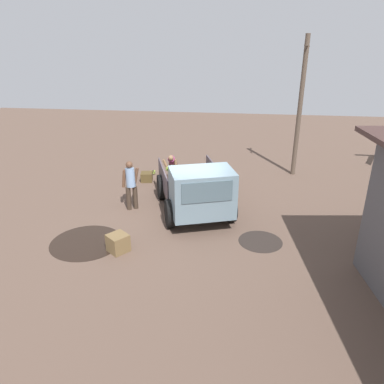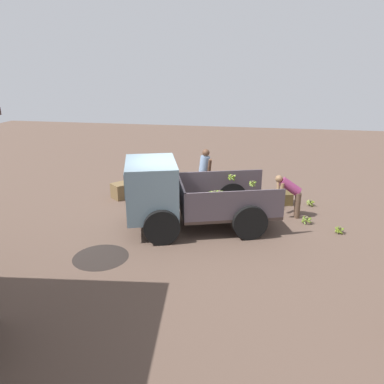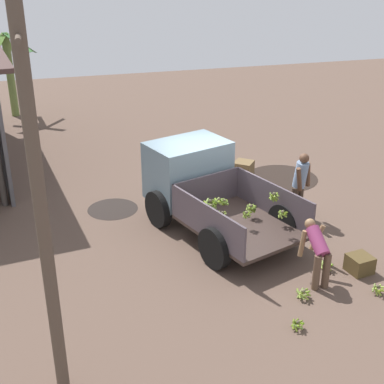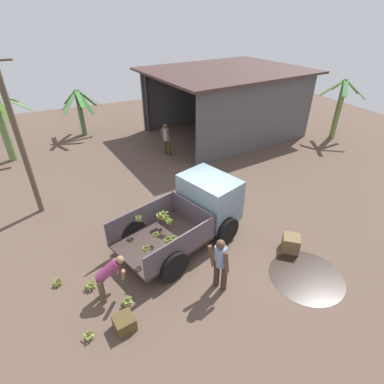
# 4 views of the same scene
# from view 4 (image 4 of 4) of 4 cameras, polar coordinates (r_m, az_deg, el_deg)

# --- Properties ---
(ground) EXTENTS (36.00, 36.00, 0.00)m
(ground) POSITION_cam_4_polar(r_m,az_deg,el_deg) (10.10, 1.71, -8.96)
(ground) COLOR brown
(mud_patch_0) EXTENTS (2.11, 2.11, 0.01)m
(mud_patch_0) POSITION_cam_4_polar(r_m,az_deg,el_deg) (9.51, 20.94, -14.81)
(mud_patch_0) COLOR black
(mud_patch_0) RESTS_ON ground
(mud_patch_1) EXTENTS (1.31, 1.31, 0.01)m
(mud_patch_1) POSITION_cam_4_polar(r_m,az_deg,el_deg) (12.30, 2.19, -0.61)
(mud_patch_1) COLOR black
(mud_patch_1) RESTS_ON ground
(cargo_truck) EXTENTS (4.44, 3.13, 1.90)m
(cargo_truck) POSITION_cam_4_polar(r_m,az_deg,el_deg) (9.83, 1.45, -2.82)
(cargo_truck) COLOR #382A25
(cargo_truck) RESTS_ON ground
(warehouse_shed) EXTENTS (9.33, 7.80, 3.67)m
(warehouse_shed) POSITION_cam_4_polar(r_m,az_deg,el_deg) (18.41, 7.71, 19.14)
(warehouse_shed) COLOR #524F52
(warehouse_shed) RESTS_ON ground
(utility_pole) EXTENTS (0.98, 0.19, 5.73)m
(utility_pole) POSITION_cam_4_polar(r_m,az_deg,el_deg) (11.52, -30.13, 8.91)
(utility_pole) COLOR brown
(utility_pole) RESTS_ON ground
(banana_palm_1) EXTENTS (2.40, 2.40, 2.66)m
(banana_palm_1) POSITION_cam_4_polar(r_m,az_deg,el_deg) (19.05, -20.45, 14.32)
(banana_palm_1) COLOR #4E6740
(banana_palm_1) RESTS_ON ground
(banana_palm_2) EXTENTS (2.45, 2.44, 3.30)m
(banana_palm_2) POSITION_cam_4_polar(r_m,az_deg,el_deg) (17.14, -32.35, 10.49)
(banana_palm_2) COLOR #638449
(banana_palm_2) RESTS_ON ground
(banana_palm_3) EXTENTS (2.24, 2.07, 3.30)m
(banana_palm_3) POSITION_cam_4_polar(r_m,az_deg,el_deg) (19.36, 26.17, 14.16)
(banana_palm_3) COLOR olive
(banana_palm_3) RESTS_ON ground
(person_foreground_visitor) EXTENTS (0.55, 0.60, 1.73)m
(person_foreground_visitor) POSITION_cam_4_polar(r_m,az_deg,el_deg) (8.00, 5.44, -13.16)
(person_foreground_visitor) COLOR #3B2D23
(person_foreground_visitor) RESTS_ON ground
(person_worker_loading) EXTENTS (0.78, 0.63, 1.26)m
(person_worker_loading) POSITION_cam_4_polar(r_m,az_deg,el_deg) (8.21, -15.70, -15.10)
(person_worker_loading) COLOR brown
(person_worker_loading) RESTS_ON ground
(person_bystander_near_shed) EXTENTS (0.48, 0.59, 1.69)m
(person_bystander_near_shed) POSITION_cam_4_polar(r_m,az_deg,el_deg) (15.46, -4.93, 10.23)
(person_bystander_near_shed) COLOR #42371E
(person_bystander_near_shed) RESTS_ON ground
(banana_bunch_on_ground_0) EXTENTS (0.26, 0.27, 0.20)m
(banana_bunch_on_ground_0) POSITION_cam_4_polar(r_m,az_deg,el_deg) (8.05, -19.03, -24.37)
(banana_bunch_on_ground_0) COLOR #423B2A
(banana_bunch_on_ground_0) RESTS_ON ground
(banana_bunch_on_ground_1) EXTENTS (0.28, 0.29, 0.22)m
(banana_bunch_on_ground_1) POSITION_cam_4_polar(r_m,az_deg,el_deg) (8.99, -18.77, -16.48)
(banana_bunch_on_ground_1) COLOR brown
(banana_bunch_on_ground_1) RESTS_ON ground
(banana_bunch_on_ground_2) EXTENTS (0.29, 0.29, 0.22)m
(banana_bunch_on_ground_2) POSITION_cam_4_polar(r_m,az_deg,el_deg) (8.39, -12.25, -19.60)
(banana_bunch_on_ground_2) COLOR #433C2B
(banana_bunch_on_ground_2) RESTS_ON ground
(banana_bunch_on_ground_3) EXTENTS (0.25, 0.25, 0.18)m
(banana_bunch_on_ground_3) POSITION_cam_4_polar(r_m,az_deg,el_deg) (9.42, -24.22, -15.39)
(banana_bunch_on_ground_3) COLOR #4D4532
(banana_bunch_on_ground_3) RESTS_ON ground
(wooden_crate_0) EXTENTS (0.53, 0.53, 0.37)m
(wooden_crate_0) POSITION_cam_4_polar(r_m,az_deg,el_deg) (7.94, -12.77, -23.15)
(wooden_crate_0) COLOR #4E3D20
(wooden_crate_0) RESTS_ON ground
(wooden_crate_1) EXTENTS (0.73, 0.73, 0.51)m
(wooden_crate_1) POSITION_cam_4_polar(r_m,az_deg,el_deg) (10.05, 18.31, -9.24)
(wooden_crate_1) COLOR brown
(wooden_crate_1) RESTS_ON ground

